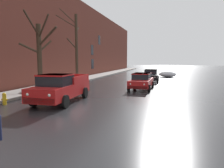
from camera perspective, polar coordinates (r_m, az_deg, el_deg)
name	(u,v)px	position (r m, az deg, el deg)	size (l,w,h in m)	color
left_sidewalk_slab	(69,82)	(24.02, -11.66, 0.47)	(2.65, 80.00, 0.16)	gray
brick_townhouse_facade	(53,34)	(24.95, -15.77, 12.98)	(0.63, 80.00, 10.93)	brown
snow_bank_near_corner_left	(39,92)	(16.21, -19.16, -2.11)	(3.02, 1.41, 0.67)	white
snow_bank_along_left_kerb	(168,74)	(32.27, 14.96, 2.55)	(2.53, 1.34, 0.88)	white
snow_bank_mid_block_left	(67,84)	(20.03, -12.14, 0.00)	(2.10, 1.14, 0.69)	white
bare_tree_second_along_sidewalk	(40,54)	(16.78, -19.08, 7.65)	(2.69, 3.39, 5.85)	#382B1E
bare_tree_mid_block	(76,47)	(22.64, -9.80, 9.77)	(1.82, 3.02, 7.51)	#382B1E
pickup_truck_red_approaching_near_lane	(61,88)	(13.19, -13.79, -1.04)	(2.33, 5.35, 1.76)	red
sedan_red_parked_kerbside_close	(142,81)	(18.64, 8.04, 0.88)	(1.96, 4.25, 1.42)	red
sedan_black_parked_kerbside_mid	(151,75)	(25.53, 10.53, 2.38)	(2.00, 4.38, 1.42)	black
fire_hydrant	(4,99)	(13.62, -27.24, -3.59)	(0.42, 0.22, 0.71)	gold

